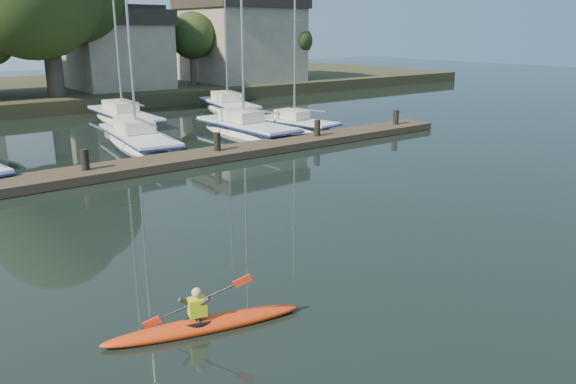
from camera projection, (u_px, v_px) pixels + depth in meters
ground at (411, 279)px, 13.34m from camera, size 160.00×160.00×0.00m
kayak at (204, 322)px, 11.06m from camera, size 4.03×1.55×1.29m
dock at (157, 163)px, 23.93m from camera, size 34.00×2.00×1.80m
sailboat_2 at (139, 149)px, 28.77m from camera, size 3.28×9.59×15.55m
sailboat_3 at (247, 138)px, 31.76m from camera, size 2.53×8.88×14.23m
sailboat_4 at (297, 132)px, 33.39m from camera, size 3.03×6.63×10.87m
sailboat_6 at (125, 125)px, 35.98m from camera, size 2.65×10.53×16.60m
sailboat_7 at (229, 113)px, 40.92m from camera, size 3.94×8.94×13.96m
shore at (29, 62)px, 44.02m from camera, size 90.00×25.25×12.75m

